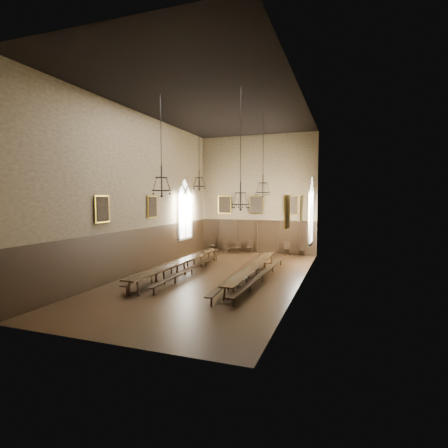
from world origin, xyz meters
The scene contains 32 objects.
floor centered at (0.00, 0.00, -0.01)m, with size 9.00×18.00×0.02m, color black.
ceiling centered at (0.00, 0.00, 9.01)m, with size 9.00×18.00×0.02m, color black.
wall_back centered at (0.00, 9.01, 4.50)m, with size 9.00×0.02×9.00m, color #8B7755.
wall_front centered at (0.00, -9.01, 4.50)m, with size 9.00×0.02×9.00m, color #8B7755.
wall_left centered at (-4.51, 0.00, 4.50)m, with size 0.02×18.00×9.00m, color #8B7755.
wall_right centered at (4.51, 0.00, 4.50)m, with size 0.02×18.00×9.00m, color #8B7755.
wainscot_panelling centered at (0.00, 0.00, 1.25)m, with size 9.00×18.00×2.50m, color black, non-canonical shape.
table_left centered at (-2.02, -0.01, 0.39)m, with size 0.78×9.92×0.77m.
table_right centered at (2.03, 0.22, 0.36)m, with size 0.86×9.19×0.72m.
bench_left_outer centered at (-2.56, -0.08, 0.26)m, with size 0.30×9.02×0.41m.
bench_left_inner centered at (-1.47, 0.25, 0.27)m, with size 0.72×9.48×0.43m.
bench_right_inner centered at (1.37, 0.20, 0.31)m, with size 0.99×10.76×0.48m.
bench_right_outer centered at (2.60, 0.02, 0.28)m, with size 0.52×9.79×0.44m.
chair_0 centered at (-3.57, 8.54, 0.30)m, with size 0.51×0.51×0.99m.
chair_1 centered at (-2.38, 8.47, 0.28)m, with size 0.50×0.50×0.92m.
chair_2 centered at (-1.42, 8.50, 0.27)m, with size 0.48×0.48×0.88m.
chair_3 centered at (-0.52, 8.58, 0.28)m, with size 0.52×0.52×0.94m.
chair_6 centered at (2.43, 8.56, 0.30)m, with size 0.55×0.55×0.99m.
chair_7 centered at (3.50, 8.57, 0.26)m, with size 0.42×0.42×0.87m.
chandelier_back_left centered at (-2.14, 2.84, 5.23)m, with size 0.82×0.82×4.20m.
chandelier_back_right centered at (1.94, 2.69, 4.84)m, with size 0.86×0.86×4.61m.
chandelier_front_left centered at (-1.73, -2.51, 4.86)m, with size 0.95×0.95×4.59m.
chandelier_front_right centered at (2.13, -2.38, 4.31)m, with size 0.80×0.80×5.21m.
portrait_back_0 centered at (-2.60, 8.88, 3.70)m, with size 1.10×0.12×1.40m.
portrait_back_1 centered at (0.00, 8.88, 3.70)m, with size 1.10×0.12×1.40m.
portrait_back_2 centered at (2.60, 8.88, 3.70)m, with size 1.10×0.12×1.40m.
portrait_left_0 centered at (-4.38, 1.00, 3.70)m, with size 0.12×1.00×1.30m.
portrait_left_1 centered at (-4.38, -3.50, 3.70)m, with size 0.12×1.00×1.30m.
portrait_right_0 centered at (4.38, 1.00, 3.70)m, with size 0.12×1.00×1.30m.
portrait_right_1 centered at (4.38, -3.50, 3.70)m, with size 0.12×1.00×1.30m.
window_right centered at (4.43, 5.50, 3.40)m, with size 0.20×2.20×4.60m, color white, non-canonical shape.
window_left centered at (-4.43, 5.50, 3.40)m, with size 0.20×2.20×4.60m, color white, non-canonical shape.
Camera 1 is at (6.61, -17.14, 4.22)m, focal length 28.00 mm.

